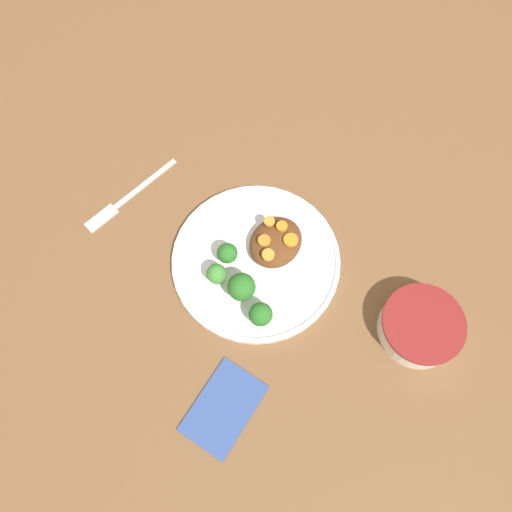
{
  "coord_description": "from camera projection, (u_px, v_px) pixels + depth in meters",
  "views": [
    {
      "loc": [
        -0.26,
        -0.18,
        0.81
      ],
      "look_at": [
        0.0,
        0.0,
        0.03
      ],
      "focal_mm": 35.0,
      "sensor_mm": 36.0,
      "label": 1
    }
  ],
  "objects": [
    {
      "name": "carrot_slice_1",
      "position": [
        265.0,
        241.0,
        0.83
      ],
      "size": [
        0.02,
        0.02,
        0.0
      ],
      "primitive_type": "cylinder",
      "color": "orange",
      "rests_on": "stew_mound"
    },
    {
      "name": "broccoli_floret_1",
      "position": [
        241.0,
        287.0,
        0.8
      ],
      "size": [
        0.05,
        0.05,
        0.06
      ],
      "color": "#759E51",
      "rests_on": "plate"
    },
    {
      "name": "carrot_slice_0",
      "position": [
        291.0,
        240.0,
        0.83
      ],
      "size": [
        0.02,
        0.02,
        0.01
      ],
      "primitive_type": "cylinder",
      "color": "orange",
      "rests_on": "stew_mound"
    },
    {
      "name": "napkin",
      "position": [
        224.0,
        408.0,
        0.77
      ],
      "size": [
        0.14,
        0.09,
        0.01
      ],
      "rotation": [
        0.0,
        0.0,
        0.04
      ],
      "color": "#334C8C",
      "rests_on": "ground_plane"
    },
    {
      "name": "broccoli_floret_3",
      "position": [
        261.0,
        315.0,
        0.79
      ],
      "size": [
        0.04,
        0.04,
        0.05
      ],
      "color": "#7FA85B",
      "rests_on": "plate"
    },
    {
      "name": "carrot_slice_4",
      "position": [
        269.0,
        222.0,
        0.84
      ],
      "size": [
        0.02,
        0.02,
        0.01
      ],
      "primitive_type": "cylinder",
      "color": "orange",
      "rests_on": "stew_mound"
    },
    {
      "name": "broccoli_floret_0",
      "position": [
        227.0,
        254.0,
        0.83
      ],
      "size": [
        0.03,
        0.03,
        0.05
      ],
      "color": "#7FA85B",
      "rests_on": "plate"
    },
    {
      "name": "stew_mound",
      "position": [
        276.0,
        242.0,
        0.85
      ],
      "size": [
        0.1,
        0.08,
        0.03
      ],
      "primitive_type": "ellipsoid",
      "color": "#5B3319",
      "rests_on": "plate"
    },
    {
      "name": "plate",
      "position": [
        256.0,
        260.0,
        0.86
      ],
      "size": [
        0.29,
        0.29,
        0.02
      ],
      "color": "white",
      "rests_on": "ground_plane"
    },
    {
      "name": "ground_plane",
      "position": [
        256.0,
        262.0,
        0.87
      ],
      "size": [
        4.0,
        4.0,
        0.0
      ],
      "primitive_type": "plane",
      "color": "brown"
    },
    {
      "name": "dip_bowl",
      "position": [
        421.0,
        326.0,
        0.8
      ],
      "size": [
        0.13,
        0.13,
        0.05
      ],
      "color": "white",
      "rests_on": "ground_plane"
    },
    {
      "name": "broccoli_floret_2",
      "position": [
        217.0,
        274.0,
        0.81
      ],
      "size": [
        0.03,
        0.03,
        0.05
      ],
      "color": "#759E51",
      "rests_on": "plate"
    },
    {
      "name": "carrot_slice_2",
      "position": [
        282.0,
        227.0,
        0.84
      ],
      "size": [
        0.02,
        0.02,
        0.01
      ],
      "primitive_type": "cylinder",
      "color": "orange",
      "rests_on": "stew_mound"
    },
    {
      "name": "carrot_slice_3",
      "position": [
        268.0,
        255.0,
        0.82
      ],
      "size": [
        0.02,
        0.02,
        0.01
      ],
      "primitive_type": "cylinder",
      "color": "orange",
      "rests_on": "stew_mound"
    },
    {
      "name": "fork",
      "position": [
        123.0,
        200.0,
        0.91
      ],
      "size": [
        0.21,
        0.05,
        0.01
      ],
      "rotation": [
        0.0,
        0.0,
        9.24
      ],
      "color": "#B7B7B7",
      "rests_on": "ground_plane"
    }
  ]
}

